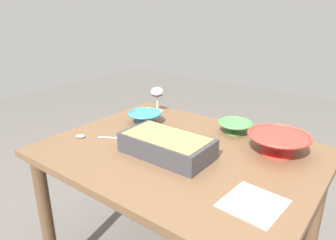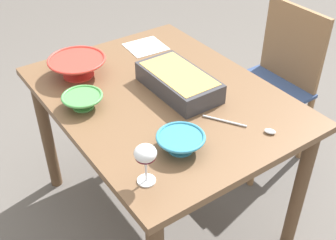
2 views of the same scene
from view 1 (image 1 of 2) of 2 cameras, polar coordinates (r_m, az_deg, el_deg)
name	(u,v)px [view 1 (image 1 of 2)]	position (r m, az deg, el deg)	size (l,w,h in m)	color
dining_table	(180,171)	(1.42, 2.22, -9.39)	(1.16, 0.89, 0.74)	brown
wine_glass	(157,94)	(1.81, -2.00, 4.87)	(0.07, 0.07, 0.15)	white
casserole_dish	(167,144)	(1.30, -0.23, -4.50)	(0.38, 0.20, 0.09)	#38383D
mixing_bowl	(278,143)	(1.40, 19.55, -3.91)	(0.26, 0.26, 0.09)	red
small_bowl	(145,117)	(1.66, -4.29, 0.60)	(0.18, 0.18, 0.06)	teal
serving_bowl	(235,126)	(1.57, 12.19, -1.16)	(0.17, 0.17, 0.06)	#4C994C
serving_spoon	(94,137)	(1.52, -13.38, -3.02)	(0.26, 0.17, 0.01)	silver
napkin	(253,203)	(1.06, 15.38, -14.51)	(0.18, 0.19, 0.00)	white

